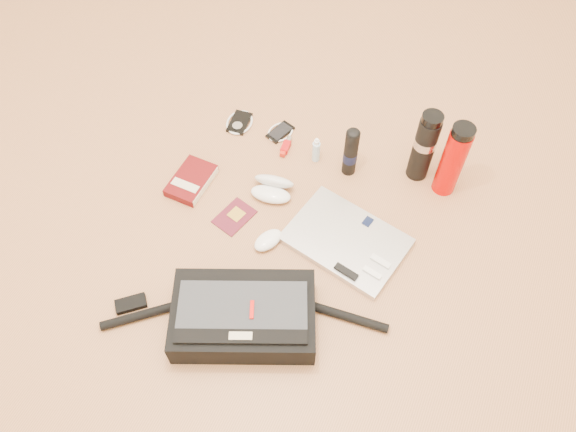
# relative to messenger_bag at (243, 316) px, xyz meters

# --- Properties ---
(ground) EXTENTS (4.00, 4.00, 0.00)m
(ground) POSITION_rel_messenger_bag_xyz_m (-0.00, 0.26, -0.05)
(ground) COLOR #AB7147
(ground) RESTS_ON ground
(messenger_bag) EXTENTS (0.78, 0.40, 0.12)m
(messenger_bag) POSITION_rel_messenger_bag_xyz_m (0.00, 0.00, 0.00)
(messenger_bag) COLOR black
(messenger_bag) RESTS_ON ground
(laptop) EXTENTS (0.41, 0.32, 0.04)m
(laptop) POSITION_rel_messenger_bag_xyz_m (0.17, 0.39, -0.04)
(laptop) COLOR #BABABD
(laptop) RESTS_ON ground
(book) EXTENTS (0.12, 0.18, 0.03)m
(book) POSITION_rel_messenger_bag_xyz_m (-0.40, 0.39, -0.04)
(book) COLOR #4E090A
(book) RESTS_ON ground
(passport) EXTENTS (0.12, 0.15, 0.01)m
(passport) POSITION_rel_messenger_bag_xyz_m (-0.20, 0.33, -0.05)
(passport) COLOR #4F111E
(passport) RESTS_ON ground
(mouse) EXTENTS (0.10, 0.12, 0.03)m
(mouse) POSITION_rel_messenger_bag_xyz_m (-0.06, 0.28, -0.04)
(mouse) COLOR white
(mouse) RESTS_ON ground
(sunglasses_case) EXTENTS (0.16, 0.14, 0.08)m
(sunglasses_case) POSITION_rel_messenger_bag_xyz_m (-0.13, 0.47, -0.02)
(sunglasses_case) COLOR white
(sunglasses_case) RESTS_ON ground
(ipod) EXTENTS (0.11, 0.12, 0.01)m
(ipod) POSITION_rel_messenger_bag_xyz_m (-0.38, 0.71, -0.05)
(ipod) COLOR black
(ipod) RESTS_ON ground
(phone) EXTENTS (0.10, 0.12, 0.01)m
(phone) POSITION_rel_messenger_bag_xyz_m (-0.22, 0.73, -0.05)
(phone) COLOR black
(phone) RESTS_ON ground
(inhaler) EXTENTS (0.03, 0.09, 0.02)m
(inhaler) POSITION_rel_messenger_bag_xyz_m (-0.17, 0.67, -0.04)
(inhaler) COLOR #AB0D10
(inhaler) RESTS_ON ground
(spray_bottle) EXTENTS (0.04, 0.04, 0.11)m
(spray_bottle) POSITION_rel_messenger_bag_xyz_m (-0.05, 0.67, -0.01)
(spray_bottle) COLOR #ADD2EB
(spray_bottle) RESTS_ON ground
(aerosol_can) EXTENTS (0.05, 0.05, 0.21)m
(aerosol_can) POSITION_rel_messenger_bag_xyz_m (0.07, 0.67, 0.05)
(aerosol_can) COLOR black
(aerosol_can) RESTS_ON ground
(thermos_black) EXTENTS (0.10, 0.10, 0.29)m
(thermos_black) POSITION_rel_messenger_bag_xyz_m (0.29, 0.76, 0.09)
(thermos_black) COLOR black
(thermos_black) RESTS_ON ground
(thermos_red) EXTENTS (0.08, 0.08, 0.30)m
(thermos_red) POSITION_rel_messenger_bag_xyz_m (0.40, 0.74, 0.09)
(thermos_red) COLOR #C20500
(thermos_red) RESTS_ON ground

